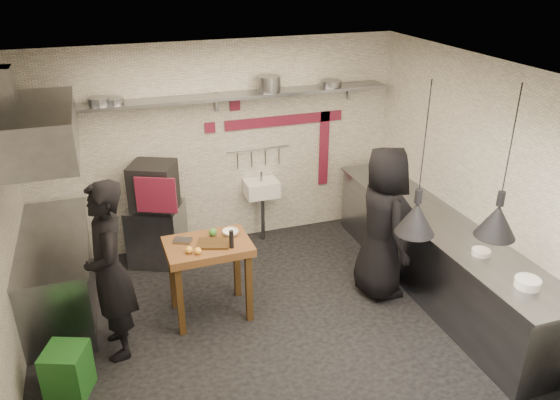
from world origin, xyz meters
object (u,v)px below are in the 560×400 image
object	(u,v)px
oven_stand	(157,234)
prep_table	(210,279)
chef_right	(383,223)
combi_oven	(153,185)
chef_left	(110,271)
green_bin	(68,371)

from	to	relation	value
oven_stand	prep_table	distance (m)	1.45
chef_right	combi_oven	bearing A→B (deg)	60.00
prep_table	chef_left	xyz separation A→B (m)	(-1.04, -0.30, 0.49)
combi_oven	green_bin	world-z (taller)	combi_oven
combi_oven	chef_right	bearing A→B (deg)	-8.83
combi_oven	chef_left	world-z (taller)	chef_left
prep_table	combi_oven	bearing A→B (deg)	104.62
prep_table	chef_left	world-z (taller)	chef_left
oven_stand	combi_oven	bearing A→B (deg)	50.99
green_bin	prep_table	size ratio (longest dim) A/B	0.54
green_bin	prep_table	bearing A→B (deg)	27.38
chef_left	prep_table	bearing A→B (deg)	102.50
chef_left	chef_right	distance (m)	3.07
green_bin	chef_left	size ratio (longest dim) A/B	0.26
chef_left	chef_right	world-z (taller)	chef_left
combi_oven	prep_table	distance (m)	1.59
oven_stand	prep_table	xyz separation A→B (m)	(0.41, -1.39, 0.06)
oven_stand	prep_table	size ratio (longest dim) A/B	0.87
oven_stand	chef_left	distance (m)	1.89
combi_oven	chef_right	size ratio (longest dim) A/B	0.31
green_bin	chef_left	distance (m)	0.98
oven_stand	chef_left	xyz separation A→B (m)	(-0.63, -1.69, 0.55)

